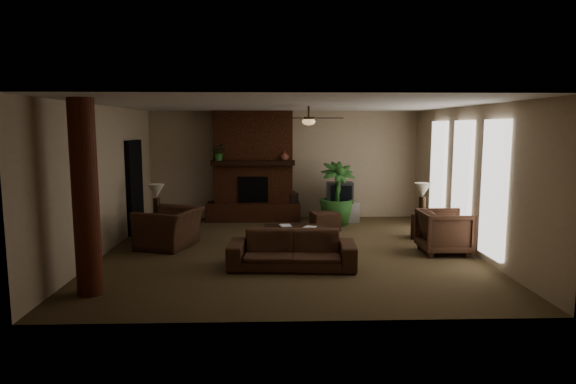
{
  "coord_description": "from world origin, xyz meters",
  "views": [
    {
      "loc": [
        -0.32,
        -9.26,
        2.4
      ],
      "look_at": [
        0.0,
        0.4,
        1.1
      ],
      "focal_mm": 30.3,
      "sensor_mm": 36.0,
      "label": 1
    }
  ],
  "objects_px": {
    "lamp_left": "(156,193)",
    "lamp_right": "(423,192)",
    "side_table_right": "(423,225)",
    "coffee_table": "(294,230)",
    "side_table_left": "(155,228)",
    "floor_plant": "(337,207)",
    "armchair_left": "(169,221)",
    "tv_stand": "(340,212)",
    "floor_vase": "(292,203)",
    "log_column": "(86,198)",
    "armchair_right": "(444,230)",
    "sofa": "(292,244)",
    "ottoman": "(325,221)"
  },
  "relations": [
    {
      "from": "armchair_left",
      "to": "floor_plant",
      "type": "height_order",
      "value": "armchair_left"
    },
    {
      "from": "sofa",
      "to": "floor_plant",
      "type": "distance_m",
      "value": 3.91
    },
    {
      "from": "sofa",
      "to": "ottoman",
      "type": "bearing_deg",
      "value": 77.58
    },
    {
      "from": "armchair_left",
      "to": "armchair_right",
      "type": "xyz_separation_m",
      "value": [
        5.35,
        -0.66,
        -0.06
      ]
    },
    {
      "from": "coffee_table",
      "to": "tv_stand",
      "type": "height_order",
      "value": "tv_stand"
    },
    {
      "from": "log_column",
      "to": "ottoman",
      "type": "height_order",
      "value": "log_column"
    },
    {
      "from": "armchair_right",
      "to": "side_table_right",
      "type": "bearing_deg",
      "value": 1.04
    },
    {
      "from": "side_table_right",
      "to": "coffee_table",
      "type": "bearing_deg",
      "value": -163.98
    },
    {
      "from": "floor_vase",
      "to": "log_column",
      "type": "bearing_deg",
      "value": -119.51
    },
    {
      "from": "floor_plant",
      "to": "lamp_left",
      "type": "xyz_separation_m",
      "value": [
        -4.04,
        -1.53,
        0.57
      ]
    },
    {
      "from": "ottoman",
      "to": "armchair_right",
      "type": "bearing_deg",
      "value": -47.59
    },
    {
      "from": "ottoman",
      "to": "lamp_right",
      "type": "xyz_separation_m",
      "value": [
        2.0,
        -0.93,
        0.8
      ]
    },
    {
      "from": "sofa",
      "to": "floor_vase",
      "type": "distance_m",
      "value": 4.33
    },
    {
      "from": "sofa",
      "to": "floor_plant",
      "type": "height_order",
      "value": "floor_plant"
    },
    {
      "from": "log_column",
      "to": "armchair_right",
      "type": "distance_m",
      "value": 6.35
    },
    {
      "from": "log_column",
      "to": "floor_vase",
      "type": "height_order",
      "value": "log_column"
    },
    {
      "from": "armchair_left",
      "to": "side_table_left",
      "type": "xyz_separation_m",
      "value": [
        -0.44,
        0.58,
        -0.24
      ]
    },
    {
      "from": "coffee_table",
      "to": "armchair_left",
      "type": "bearing_deg",
      "value": 175.36
    },
    {
      "from": "log_column",
      "to": "lamp_right",
      "type": "bearing_deg",
      "value": 30.15
    },
    {
      "from": "coffee_table",
      "to": "lamp_right",
      "type": "distance_m",
      "value": 3.01
    },
    {
      "from": "armchair_right",
      "to": "lamp_right",
      "type": "xyz_separation_m",
      "value": [
        -0.04,
        1.31,
        0.54
      ]
    },
    {
      "from": "log_column",
      "to": "side_table_right",
      "type": "bearing_deg",
      "value": 29.83
    },
    {
      "from": "armchair_right",
      "to": "side_table_right",
      "type": "height_order",
      "value": "armchair_right"
    },
    {
      "from": "side_table_right",
      "to": "lamp_right",
      "type": "relative_size",
      "value": 0.85
    },
    {
      "from": "floor_plant",
      "to": "side_table_left",
      "type": "xyz_separation_m",
      "value": [
        -4.09,
        -1.58,
        -0.16
      ]
    },
    {
      "from": "sofa",
      "to": "coffee_table",
      "type": "height_order",
      "value": "sofa"
    },
    {
      "from": "armchair_left",
      "to": "floor_vase",
      "type": "distance_m",
      "value": 3.79
    },
    {
      "from": "coffee_table",
      "to": "tv_stand",
      "type": "relative_size",
      "value": 1.41
    },
    {
      "from": "log_column",
      "to": "floor_vase",
      "type": "relative_size",
      "value": 3.64
    },
    {
      "from": "armchair_left",
      "to": "side_table_right",
      "type": "height_order",
      "value": "armchair_left"
    },
    {
      "from": "armchair_right",
      "to": "side_table_right",
      "type": "xyz_separation_m",
      "value": [
        -0.01,
        1.27,
        -0.18
      ]
    },
    {
      "from": "side_table_left",
      "to": "side_table_right",
      "type": "xyz_separation_m",
      "value": [
        5.77,
        0.03,
        0.0
      ]
    },
    {
      "from": "coffee_table",
      "to": "tv_stand",
      "type": "bearing_deg",
      "value": 64.12
    },
    {
      "from": "log_column",
      "to": "lamp_left",
      "type": "bearing_deg",
      "value": 87.01
    },
    {
      "from": "armchair_left",
      "to": "ottoman",
      "type": "height_order",
      "value": "armchair_left"
    },
    {
      "from": "lamp_left",
      "to": "lamp_right",
      "type": "distance_m",
      "value": 5.7
    },
    {
      "from": "armchair_right",
      "to": "coffee_table",
      "type": "height_order",
      "value": "armchair_right"
    },
    {
      "from": "floor_vase",
      "to": "sofa",
      "type": "bearing_deg",
      "value": -92.33
    },
    {
      "from": "log_column",
      "to": "ottoman",
      "type": "xyz_separation_m",
      "value": [
        3.87,
        4.34,
        -1.2
      ]
    },
    {
      "from": "tv_stand",
      "to": "floor_plant",
      "type": "distance_m",
      "value": 0.4
    },
    {
      "from": "armchair_right",
      "to": "floor_vase",
      "type": "distance_m",
      "value": 4.42
    },
    {
      "from": "side_table_left",
      "to": "lamp_left",
      "type": "height_order",
      "value": "lamp_left"
    },
    {
      "from": "coffee_table",
      "to": "lamp_left",
      "type": "relative_size",
      "value": 1.85
    },
    {
      "from": "lamp_left",
      "to": "side_table_right",
      "type": "bearing_deg",
      "value": -0.13
    },
    {
      "from": "floor_plant",
      "to": "side_table_left",
      "type": "height_order",
      "value": "floor_plant"
    },
    {
      "from": "armchair_left",
      "to": "ottoman",
      "type": "distance_m",
      "value": 3.67
    },
    {
      "from": "log_column",
      "to": "tv_stand",
      "type": "height_order",
      "value": "log_column"
    },
    {
      "from": "log_column",
      "to": "floor_vase",
      "type": "bearing_deg",
      "value": 60.49
    },
    {
      "from": "armchair_right",
      "to": "log_column",
      "type": "bearing_deg",
      "value": 110.01
    },
    {
      "from": "armchair_left",
      "to": "lamp_left",
      "type": "xyz_separation_m",
      "value": [
        -0.39,
        0.63,
        0.48
      ]
    }
  ]
}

